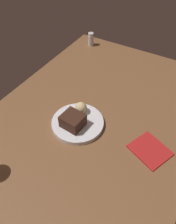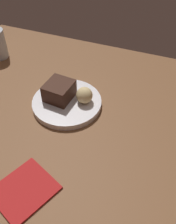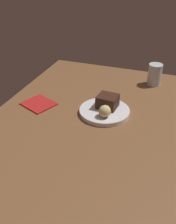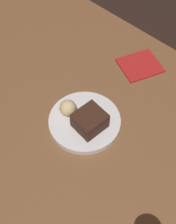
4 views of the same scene
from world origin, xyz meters
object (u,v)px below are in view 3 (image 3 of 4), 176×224
Objects in this scene: chocolate_cake_slice at (108,101)px; folded_napkin at (39,104)px; dessert_plate at (104,111)px; bread_roll at (105,111)px; water_glass at (155,75)px.

chocolate_cake_slice is 31.49cm from folded_napkin.
bread_roll reaches higher than dessert_plate.
water_glass reaches higher than dessert_plate.
bread_roll is (-7.84, -1.12, -0.21)cm from chocolate_cake_slice.
chocolate_cake_slice is at bearing -80.02° from folded_napkin.
water_glass reaches higher than bread_roll.
water_glass is at bearing -24.63° from chocolate_cake_slice.
water_glass reaches higher than chocolate_cake_slice.
chocolate_cake_slice is (2.60, -0.51, 3.67)cm from dessert_plate.
bread_roll is at bearing -162.79° from dessert_plate.
chocolate_cake_slice is at bearing 8.10° from bread_roll.
folded_napkin is (-2.81, 30.21, -0.65)cm from dessert_plate.
dessert_plate is at bearing 168.96° from chocolate_cake_slice.
dessert_plate is at bearing -84.70° from folded_napkin.
dessert_plate reaches higher than folded_napkin.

